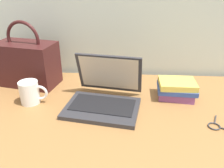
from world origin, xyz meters
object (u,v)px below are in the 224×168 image
at_px(handbag, 27,63).
at_px(book_stack, 177,89).
at_px(laptop, 105,95).
at_px(coffee_mug, 30,92).
at_px(eyeglasses, 223,128).

bearing_deg(handbag, book_stack, -8.11).
relative_size(laptop, coffee_mug, 2.76).
bearing_deg(eyeglasses, laptop, 162.05).
bearing_deg(coffee_mug, eyeglasses, -10.45).
height_order(coffee_mug, book_stack, coffee_mug).
bearing_deg(coffee_mug, handbag, 112.83).
xyz_separation_m(eyeglasses, handbag, (-0.88, 0.34, 0.11)).
bearing_deg(eyeglasses, coffee_mug, 169.55).
distance_m(laptop, eyeglasses, 0.49).
distance_m(handbag, book_stack, 0.76).
relative_size(coffee_mug, handbag, 0.38).
relative_size(handbag, book_stack, 1.80).
bearing_deg(coffee_mug, laptop, 0.58).
xyz_separation_m(coffee_mug, eyeglasses, (0.80, -0.15, -0.05)).
bearing_deg(laptop, book_stack, 14.73).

